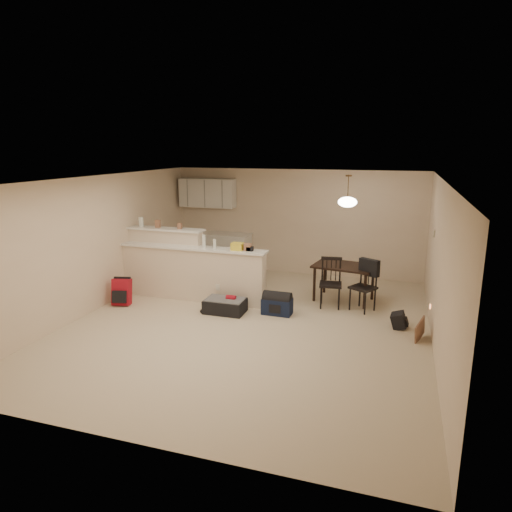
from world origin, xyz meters
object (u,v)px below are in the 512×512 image
at_px(dining_chair_near, 331,283).
at_px(dining_chair_far, 363,286).
at_px(dining_table, 344,269).
at_px(red_backpack, 122,292).
at_px(suitcase, 225,306).
at_px(pendant_lamp, 347,202).
at_px(navy_duffel, 277,306).
at_px(black_daypack, 399,320).

bearing_deg(dining_chair_near, dining_chair_far, -8.74).
xyz_separation_m(dining_table, dining_chair_near, (-0.19, -0.47, -0.17)).
bearing_deg(dining_chair_near, red_backpack, -171.77).
bearing_deg(dining_chair_far, dining_chair_near, -151.67).
relative_size(dining_chair_far, suitcase, 1.28).
bearing_deg(pendant_lamp, dining_table, 0.00).
distance_m(dining_table, red_backpack, 4.40).
distance_m(dining_chair_near, suitcase, 2.06).
relative_size(suitcase, navy_duffel, 1.36).
bearing_deg(dining_table, suitcase, -136.21).
relative_size(pendant_lamp, dining_chair_near, 0.65).
height_order(red_backpack, black_daypack, red_backpack).
bearing_deg(pendant_lamp, red_backpack, -158.96).
height_order(dining_chair_near, navy_duffel, dining_chair_near).
distance_m(suitcase, red_backpack, 2.10).
distance_m(suitcase, navy_duffel, 0.97).
bearing_deg(red_backpack, pendant_lamp, 7.56).
bearing_deg(dining_chair_far, navy_duffel, -125.96).
bearing_deg(dining_table, red_backpack, -149.56).
bearing_deg(black_daypack, pendant_lamp, 47.83).
xyz_separation_m(suitcase, black_daypack, (3.09, 0.22, 0.00)).
bearing_deg(dining_table, dining_chair_near, -102.96).
height_order(dining_chair_near, red_backpack, dining_chair_near).
bearing_deg(dining_chair_far, suitcase, -130.31).
relative_size(dining_chair_near, dining_chair_far, 1.00).
bearing_deg(navy_duffel, red_backpack, -171.21).
bearing_deg(dining_chair_near, black_daypack, -35.78).
xyz_separation_m(suitcase, red_backpack, (-2.08, -0.20, 0.13)).
xyz_separation_m(red_backpack, black_daypack, (5.18, 0.42, -0.13)).
distance_m(pendant_lamp, black_daypack, 2.45).
bearing_deg(dining_chair_near, dining_table, 60.06).
distance_m(pendant_lamp, navy_duffel, 2.42).
xyz_separation_m(dining_chair_near, suitcase, (-1.81, -0.90, -0.35)).
xyz_separation_m(dining_table, navy_duffel, (-1.06, -1.16, -0.49)).
bearing_deg(navy_duffel, pendant_lamp, 48.41).
height_order(dining_chair_near, black_daypack, dining_chair_near).
bearing_deg(dining_table, dining_chair_far, -39.97).
relative_size(dining_chair_far, red_backpack, 1.85).
relative_size(dining_table, black_daypack, 4.38).
bearing_deg(black_daypack, dining_chair_far, 49.54).
height_order(dining_chair_far, suitcase, dining_chair_far).
distance_m(dining_chair_far, suitcase, 2.60).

